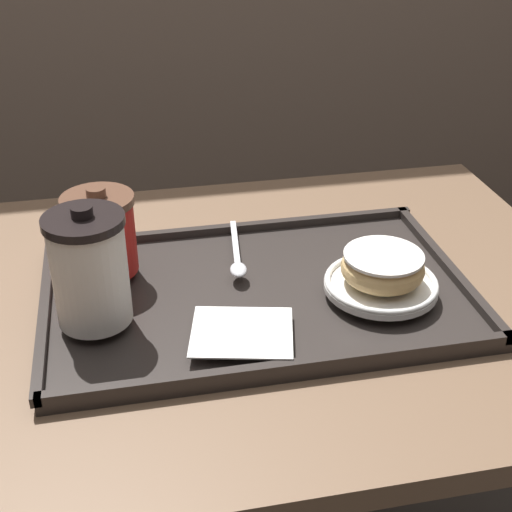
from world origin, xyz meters
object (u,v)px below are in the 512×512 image
coffee_cup_rear (101,233)px  donut_chocolate_glazed (383,267)px  spoon (237,261)px  coffee_cup_front (90,269)px

coffee_cup_rear → donut_chocolate_glazed: 0.36m
donut_chocolate_glazed → spoon: size_ratio=0.65×
coffee_cup_front → donut_chocolate_glazed: 0.35m
spoon → coffee_cup_rear: bearing=-89.7°
coffee_cup_rear → donut_chocolate_glazed: size_ratio=1.13×
coffee_cup_rear → spoon: (0.17, -0.02, -0.05)m
coffee_cup_rear → spoon: coffee_cup_rear is taller
coffee_cup_front → spoon: bearing=26.0°
spoon → donut_chocolate_glazed: bearing=66.9°
coffee_cup_front → coffee_cup_rear: size_ratio=1.25×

